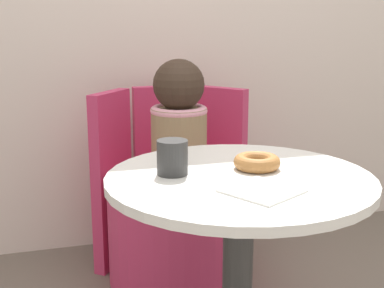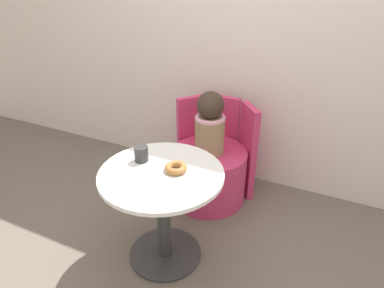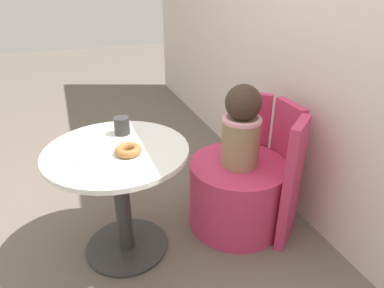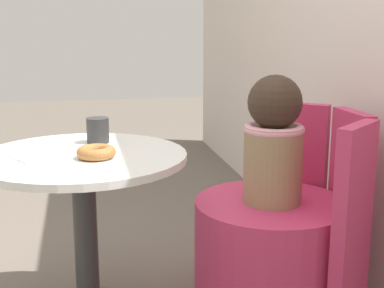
{
  "view_description": "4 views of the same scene",
  "coord_description": "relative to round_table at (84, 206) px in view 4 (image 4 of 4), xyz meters",
  "views": [
    {
      "loc": [
        -0.59,
        -1.26,
        1.04
      ],
      "look_at": [
        -0.13,
        0.33,
        0.64
      ],
      "focal_mm": 50.0,
      "sensor_mm": 36.0,
      "label": 1
    },
    {
      "loc": [
        0.75,
        -1.38,
        1.67
      ],
      "look_at": [
        -0.07,
        0.36,
        0.64
      ],
      "focal_mm": 32.0,
      "sensor_mm": 36.0,
      "label": 2
    },
    {
      "loc": [
        1.42,
        -0.18,
        1.4
      ],
      "look_at": [
        -0.08,
        0.39,
        0.59
      ],
      "focal_mm": 32.0,
      "sensor_mm": 36.0,
      "label": 3
    },
    {
      "loc": [
        1.7,
        -0.0,
        1.06
      ],
      "look_at": [
        -0.09,
        0.38,
        0.65
      ],
      "focal_mm": 50.0,
      "sensor_mm": 36.0,
      "label": 4
    }
  ],
  "objects": [
    {
      "name": "tub_chair",
      "position": [
        0.01,
        0.68,
        -0.24
      ],
      "size": [
        0.57,
        0.57,
        0.42
      ],
      "color": "#C63360",
      "rests_on": "ground_plane"
    },
    {
      "name": "child_figure",
      "position": [
        0.01,
        0.68,
        0.2
      ],
      "size": [
        0.22,
        0.22,
        0.47
      ],
      "color": "#937A56",
      "rests_on": "tub_chair"
    },
    {
      "name": "paper_napkin",
      "position": [
        0.0,
        -0.14,
        0.19
      ],
      "size": [
        0.21,
        0.21,
        0.01
      ],
      "color": "white",
      "rests_on": "round_table"
    },
    {
      "name": "booth_backrest",
      "position": [
        0.01,
        0.92,
        -0.07
      ],
      "size": [
        0.67,
        0.24,
        0.74
      ],
      "color": "#C63360",
      "rests_on": "ground_plane"
    },
    {
      "name": "cup",
      "position": [
        -0.17,
        0.06,
        0.23
      ],
      "size": [
        0.08,
        0.08,
        0.09
      ],
      "color": "#2D2D2D",
      "rests_on": "round_table"
    },
    {
      "name": "donut",
      "position": [
        0.07,
        0.05,
        0.2
      ],
      "size": [
        0.13,
        0.13,
        0.04
      ],
      "color": "#9E6633",
      "rests_on": "round_table"
    },
    {
      "name": "round_table",
      "position": [
        0.0,
        0.0,
        0.0
      ],
      "size": [
        0.71,
        0.71,
        0.63
      ],
      "color": "#333333",
      "rests_on": "ground_plane"
    }
  ]
}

